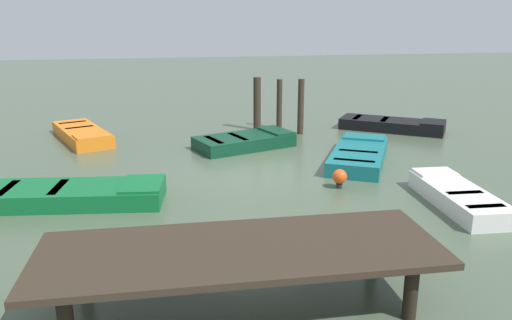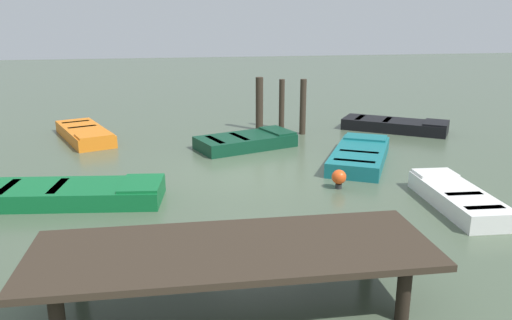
{
  "view_description": "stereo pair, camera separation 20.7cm",
  "coord_description": "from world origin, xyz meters",
  "px_view_note": "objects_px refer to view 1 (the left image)",
  "views": [
    {
      "loc": [
        2.57,
        12.81,
        4.11
      ],
      "look_at": [
        0.0,
        0.0,
        0.35
      ],
      "focal_mm": 35.23,
      "sensor_mm": 36.0,
      "label": 1
    },
    {
      "loc": [
        2.37,
        12.85,
        4.11
      ],
      "look_at": [
        0.0,
        0.0,
        0.35
      ],
      "focal_mm": 35.23,
      "sensor_mm": 36.0,
      "label": 2
    }
  ],
  "objects_px": {
    "rowboat_dark_green": "(245,141)",
    "rowboat_white": "(458,196)",
    "rowboat_black": "(393,125)",
    "marker_buoy": "(340,177)",
    "mooring_piling_center": "(279,104)",
    "rowboat_orange": "(82,134)",
    "mooring_piling_mid_right": "(301,107)",
    "mooring_piling_far_left": "(257,104)",
    "rowboat_green": "(74,194)",
    "rowboat_teal": "(359,155)",
    "dock_segment": "(241,253)"
  },
  "relations": [
    {
      "from": "rowboat_black",
      "to": "mooring_piling_far_left",
      "type": "relative_size",
      "value": 1.94
    },
    {
      "from": "rowboat_dark_green",
      "to": "mooring_piling_far_left",
      "type": "relative_size",
      "value": 1.74
    },
    {
      "from": "marker_buoy",
      "to": "mooring_piling_center",
      "type": "bearing_deg",
      "value": -91.53
    },
    {
      "from": "dock_segment",
      "to": "rowboat_teal",
      "type": "height_order",
      "value": "dock_segment"
    },
    {
      "from": "mooring_piling_mid_right",
      "to": "marker_buoy",
      "type": "xyz_separation_m",
      "value": [
        0.72,
        5.93,
        -0.7
      ]
    },
    {
      "from": "rowboat_white",
      "to": "mooring_piling_mid_right",
      "type": "bearing_deg",
      "value": 15.01
    },
    {
      "from": "dock_segment",
      "to": "marker_buoy",
      "type": "height_order",
      "value": "dock_segment"
    },
    {
      "from": "rowboat_white",
      "to": "marker_buoy",
      "type": "distance_m",
      "value": 2.74
    },
    {
      "from": "rowboat_dark_green",
      "to": "rowboat_white",
      "type": "distance_m",
      "value": 7.12
    },
    {
      "from": "rowboat_white",
      "to": "mooring_piling_mid_right",
      "type": "xyz_separation_m",
      "value": [
        1.47,
        -7.58,
        0.77
      ]
    },
    {
      "from": "mooring_piling_mid_right",
      "to": "dock_segment",
      "type": "bearing_deg",
      "value": 69.45
    },
    {
      "from": "rowboat_dark_green",
      "to": "mooring_piling_center",
      "type": "relative_size",
      "value": 1.84
    },
    {
      "from": "rowboat_green",
      "to": "rowboat_black",
      "type": "xyz_separation_m",
      "value": [
        -10.52,
        -5.6,
        0.0
      ]
    },
    {
      "from": "mooring_piling_far_left",
      "to": "marker_buoy",
      "type": "relative_size",
      "value": 4.09
    },
    {
      "from": "rowboat_orange",
      "to": "rowboat_white",
      "type": "height_order",
      "value": "same"
    },
    {
      "from": "rowboat_dark_green",
      "to": "rowboat_white",
      "type": "relative_size",
      "value": 1.12
    },
    {
      "from": "rowboat_dark_green",
      "to": "mooring_piling_mid_right",
      "type": "distance_m",
      "value": 2.88
    },
    {
      "from": "rowboat_black",
      "to": "rowboat_dark_green",
      "type": "bearing_deg",
      "value": -131.14
    },
    {
      "from": "rowboat_orange",
      "to": "rowboat_black",
      "type": "xyz_separation_m",
      "value": [
        -11.14,
        0.67,
        -0.0
      ]
    },
    {
      "from": "mooring_piling_mid_right",
      "to": "rowboat_black",
      "type": "bearing_deg",
      "value": 177.82
    },
    {
      "from": "dock_segment",
      "to": "mooring_piling_mid_right",
      "type": "distance_m",
      "value": 11.37
    },
    {
      "from": "rowboat_black",
      "to": "marker_buoy",
      "type": "height_order",
      "value": "marker_buoy"
    },
    {
      "from": "rowboat_dark_green",
      "to": "dock_segment",
      "type": "bearing_deg",
      "value": -119.73
    },
    {
      "from": "rowboat_green",
      "to": "marker_buoy",
      "type": "bearing_deg",
      "value": 5.87
    },
    {
      "from": "mooring_piling_mid_right",
      "to": "mooring_piling_center",
      "type": "distance_m",
      "value": 1.17
    },
    {
      "from": "rowboat_green",
      "to": "rowboat_orange",
      "type": "height_order",
      "value": "same"
    },
    {
      "from": "rowboat_white",
      "to": "mooring_piling_center",
      "type": "relative_size",
      "value": 1.64
    },
    {
      "from": "rowboat_green",
      "to": "mooring_piling_far_left",
      "type": "xyz_separation_m",
      "value": [
        -5.59,
        -6.68,
        0.76
      ]
    },
    {
      "from": "rowboat_dark_green",
      "to": "mooring_piling_center",
      "type": "distance_m",
      "value": 3.23
    },
    {
      "from": "rowboat_dark_green",
      "to": "mooring_piling_center",
      "type": "height_order",
      "value": "mooring_piling_center"
    },
    {
      "from": "mooring_piling_center",
      "to": "marker_buoy",
      "type": "bearing_deg",
      "value": 88.47
    },
    {
      "from": "rowboat_green",
      "to": "rowboat_teal",
      "type": "height_order",
      "value": "same"
    },
    {
      "from": "mooring_piling_mid_right",
      "to": "mooring_piling_center",
      "type": "relative_size",
      "value": 1.06
    },
    {
      "from": "dock_segment",
      "to": "rowboat_white",
      "type": "distance_m",
      "value": 6.29
    },
    {
      "from": "rowboat_dark_green",
      "to": "mooring_piling_mid_right",
      "type": "bearing_deg",
      "value": 14.69
    },
    {
      "from": "rowboat_teal",
      "to": "rowboat_orange",
      "type": "bearing_deg",
      "value": 90.92
    },
    {
      "from": "rowboat_dark_green",
      "to": "rowboat_black",
      "type": "height_order",
      "value": "same"
    },
    {
      "from": "rowboat_green",
      "to": "dock_segment",
      "type": "bearing_deg",
      "value": -50.89
    },
    {
      "from": "rowboat_black",
      "to": "mooring_piling_far_left",
      "type": "height_order",
      "value": "mooring_piling_far_left"
    },
    {
      "from": "rowboat_teal",
      "to": "mooring_piling_mid_right",
      "type": "bearing_deg",
      "value": 38.69
    },
    {
      "from": "rowboat_dark_green",
      "to": "rowboat_teal",
      "type": "xyz_separation_m",
      "value": [
        -2.98,
        2.27,
        -0.0
      ]
    },
    {
      "from": "mooring_piling_far_left",
      "to": "marker_buoy",
      "type": "bearing_deg",
      "value": 95.68
    },
    {
      "from": "mooring_piling_far_left",
      "to": "rowboat_white",
      "type": "bearing_deg",
      "value": 108.6
    },
    {
      "from": "mooring_piling_mid_right",
      "to": "mooring_piling_far_left",
      "type": "relative_size",
      "value": 1.01
    },
    {
      "from": "rowboat_orange",
      "to": "mooring_piling_mid_right",
      "type": "distance_m",
      "value": 7.67
    },
    {
      "from": "rowboat_orange",
      "to": "rowboat_black",
      "type": "bearing_deg",
      "value": 65.49
    },
    {
      "from": "mooring_piling_far_left",
      "to": "marker_buoy",
      "type": "xyz_separation_m",
      "value": [
        -0.68,
        6.88,
        -0.7
      ]
    },
    {
      "from": "rowboat_black",
      "to": "marker_buoy",
      "type": "relative_size",
      "value": 7.92
    },
    {
      "from": "rowboat_dark_green",
      "to": "rowboat_white",
      "type": "height_order",
      "value": "same"
    },
    {
      "from": "rowboat_black",
      "to": "marker_buoy",
      "type": "distance_m",
      "value": 7.19
    }
  ]
}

